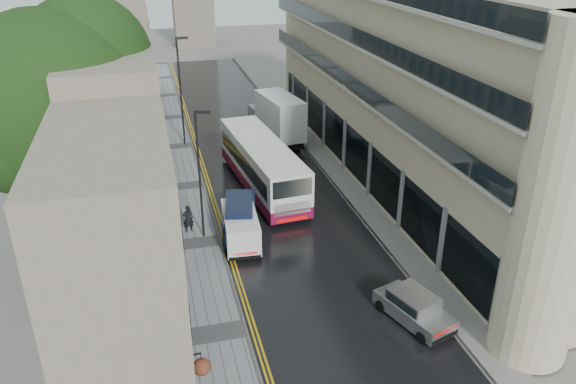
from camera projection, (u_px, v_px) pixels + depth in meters
name	position (u px, v px, depth m)	size (l,w,h in m)	color
road	(265.00, 179.00, 41.27)	(9.00, 85.00, 0.02)	black
left_sidewalk	(185.00, 186.00, 39.93)	(2.70, 85.00, 0.12)	gray
right_sidewalk	(335.00, 171.00, 42.47)	(1.80, 85.00, 0.12)	slate
old_shop_row	(122.00, 99.00, 38.79)	(4.50, 56.00, 12.00)	gray
modern_block	(411.00, 81.00, 39.31)	(8.00, 40.00, 14.00)	#BEAB8D
tree_near	(57.00, 137.00, 28.94)	(10.56, 10.56, 13.89)	black
tree_far	(83.00, 88.00, 40.71)	(9.24, 9.24, 12.46)	black
cream_bus	(259.00, 187.00, 35.85)	(2.81, 12.39, 3.38)	white
white_lorry	(273.00, 126.00, 45.88)	(2.38, 7.93, 4.16)	white
silver_hatchback	(423.00, 329.00, 24.58)	(1.71, 3.91, 1.47)	silver
white_van	(228.00, 242.00, 30.90)	(1.88, 4.38, 1.98)	white
navy_van	(225.00, 230.00, 31.85)	(1.83, 4.56, 2.33)	black
pedestrian	(188.00, 218.00, 33.56)	(0.62, 0.40, 1.69)	black
lamp_post_near	(200.00, 176.00, 31.76)	(0.87, 0.19, 7.69)	black
lamp_post_far	(181.00, 93.00, 45.97)	(0.99, 0.22, 8.82)	black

